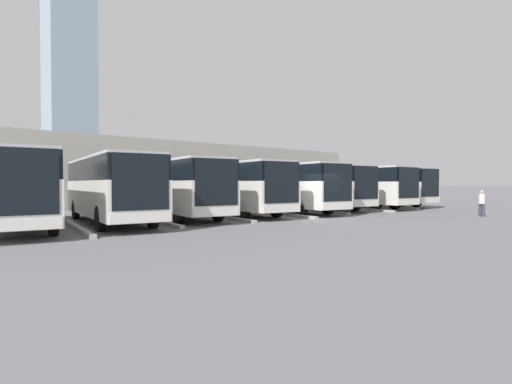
% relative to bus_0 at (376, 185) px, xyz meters
% --- Properties ---
extents(ground_plane, '(600.00, 600.00, 0.00)m').
position_rel_bus_0_xyz_m(ground_plane, '(13.86, 5.40, -1.80)').
color(ground_plane, '#5B5B60').
extents(bus_0, '(3.86, 10.97, 3.23)m').
position_rel_bus_0_xyz_m(bus_0, '(0.00, 0.00, 0.00)').
color(bus_0, silver).
rests_on(bus_0, ground_plane).
extents(curb_divider_0, '(1.22, 7.38, 0.15)m').
position_rel_bus_0_xyz_m(curb_divider_0, '(1.98, 1.59, -1.73)').
color(curb_divider_0, '#9E9E99').
rests_on(curb_divider_0, ground_plane).
extents(bus_1, '(3.86, 10.97, 3.23)m').
position_rel_bus_0_xyz_m(bus_1, '(3.96, 0.44, 0.00)').
color(bus_1, silver).
rests_on(bus_1, ground_plane).
extents(curb_divider_1, '(1.22, 7.38, 0.15)m').
position_rel_bus_0_xyz_m(curb_divider_1, '(5.94, 2.03, -1.73)').
color(curb_divider_1, '#9E9E99').
rests_on(curb_divider_1, ground_plane).
extents(bus_2, '(3.86, 10.97, 3.23)m').
position_rel_bus_0_xyz_m(bus_2, '(7.92, -0.33, 0.00)').
color(bus_2, silver).
rests_on(bus_2, ground_plane).
extents(curb_divider_2, '(1.22, 7.38, 0.15)m').
position_rel_bus_0_xyz_m(curb_divider_2, '(9.90, 1.25, -1.73)').
color(curb_divider_2, '#9E9E99').
rests_on(curb_divider_2, ground_plane).
extents(bus_3, '(3.86, 10.97, 3.23)m').
position_rel_bus_0_xyz_m(bus_3, '(11.88, 0.50, 0.00)').
color(bus_3, silver).
rests_on(bus_3, ground_plane).
extents(curb_divider_3, '(1.22, 7.38, 0.15)m').
position_rel_bus_0_xyz_m(curb_divider_3, '(13.86, 2.08, -1.73)').
color(curb_divider_3, '#9E9E99').
rests_on(curb_divider_3, ground_plane).
extents(bus_4, '(3.86, 10.97, 3.23)m').
position_rel_bus_0_xyz_m(bus_4, '(15.84, 0.01, 0.00)').
color(bus_4, silver).
rests_on(bus_4, ground_plane).
extents(curb_divider_4, '(1.22, 7.38, 0.15)m').
position_rel_bus_0_xyz_m(curb_divider_4, '(17.82, 1.60, -1.73)').
color(curb_divider_4, '#9E9E99').
rests_on(curb_divider_4, ground_plane).
extents(bus_5, '(3.86, 10.97, 3.23)m').
position_rel_bus_0_xyz_m(bus_5, '(19.80, -0.14, 0.00)').
color(bus_5, silver).
rests_on(bus_5, ground_plane).
extents(curb_divider_5, '(1.22, 7.38, 0.15)m').
position_rel_bus_0_xyz_m(curb_divider_5, '(21.78, 1.44, -1.73)').
color(curb_divider_5, '#9E9E99').
rests_on(curb_divider_5, ground_plane).
extents(bus_6, '(3.86, 10.97, 3.23)m').
position_rel_bus_0_xyz_m(bus_6, '(23.76, 0.59, 0.00)').
color(bus_6, silver).
rests_on(bus_6, ground_plane).
extents(curb_divider_6, '(1.22, 7.38, 0.15)m').
position_rel_bus_0_xyz_m(curb_divider_6, '(25.74, 2.18, -1.73)').
color(curb_divider_6, '#9E9E99').
rests_on(curb_divider_6, ground_plane).
extents(bus_7, '(3.86, 10.97, 3.23)m').
position_rel_bus_0_xyz_m(bus_7, '(27.72, 0.52, 0.00)').
color(bus_7, silver).
rests_on(bus_7, ground_plane).
extents(pedestrian, '(0.35, 0.37, 1.55)m').
position_rel_bus_0_xyz_m(pedestrian, '(5.29, 10.72, -0.97)').
color(pedestrian, '#38384C').
rests_on(pedestrian, ground_plane).
extents(station_building, '(43.16, 13.83, 5.65)m').
position_rel_bus_0_xyz_m(station_building, '(13.86, -15.73, 1.05)').
color(station_building, '#A8A399').
rests_on(station_building, ground_plane).
extents(office_tower, '(17.74, 17.74, 82.29)m').
position_rel_bus_0_xyz_m(office_tower, '(-16.17, -155.89, 38.74)').
color(office_tower, '#93A8B7').
rests_on(office_tower, ground_plane).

